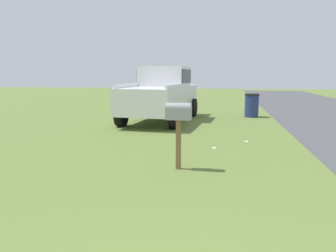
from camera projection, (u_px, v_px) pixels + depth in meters
mailbox at (179, 117)px, 6.18m from camera, size 0.23×0.49×1.27m
pickup_truck at (162, 92)px, 12.76m from camera, size 5.21×2.51×2.09m
trash_bin at (252, 105)px, 13.83m from camera, size 0.60×0.60×0.99m
litter_wrapper_by_mailbox at (247, 141)px, 8.89m from camera, size 0.13×0.10×0.01m
litter_wrapper_far_scatter at (214, 148)px, 8.11m from camera, size 0.14×0.11×0.01m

